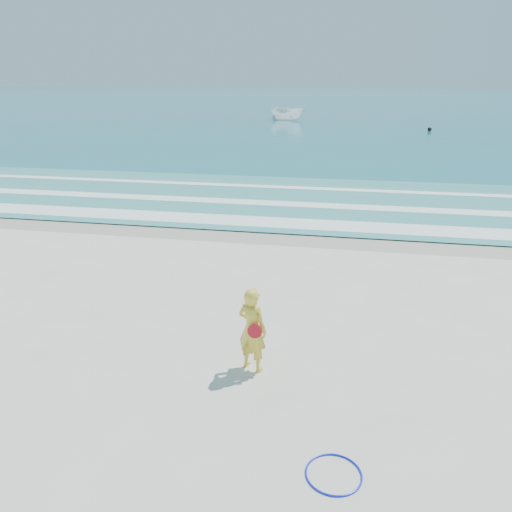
# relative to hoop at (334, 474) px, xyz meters

# --- Properties ---
(ground) EXTENTS (400.00, 400.00, 0.00)m
(ground) POSITION_rel_hoop_xyz_m (-2.88, 1.88, -0.01)
(ground) COLOR silver
(ground) RESTS_ON ground
(wet_sand) EXTENTS (400.00, 2.40, 0.00)m
(wet_sand) POSITION_rel_hoop_xyz_m (-2.88, 10.88, -0.01)
(wet_sand) COLOR #B2A893
(wet_sand) RESTS_ON ground
(ocean) EXTENTS (400.00, 190.00, 0.04)m
(ocean) POSITION_rel_hoop_xyz_m (-2.88, 106.88, 0.01)
(ocean) COLOR #19727F
(ocean) RESTS_ON ground
(shallow) EXTENTS (400.00, 10.00, 0.01)m
(shallow) POSITION_rel_hoop_xyz_m (-2.88, 15.88, 0.03)
(shallow) COLOR #59B7AD
(shallow) RESTS_ON ocean
(foam_near) EXTENTS (400.00, 1.40, 0.01)m
(foam_near) POSITION_rel_hoop_xyz_m (-2.88, 12.18, 0.04)
(foam_near) COLOR white
(foam_near) RESTS_ON shallow
(foam_mid) EXTENTS (400.00, 0.90, 0.01)m
(foam_mid) POSITION_rel_hoop_xyz_m (-2.88, 15.08, 0.04)
(foam_mid) COLOR white
(foam_mid) RESTS_ON shallow
(foam_far) EXTENTS (400.00, 0.60, 0.01)m
(foam_far) POSITION_rel_hoop_xyz_m (-2.88, 18.38, 0.04)
(foam_far) COLOR white
(foam_far) RESTS_ON shallow
(hoop) EXTENTS (0.93, 0.93, 0.03)m
(hoop) POSITION_rel_hoop_xyz_m (0.00, 0.00, 0.00)
(hoop) COLOR #0C1AD8
(hoop) RESTS_ON ground
(boat) EXTENTS (4.88, 3.12, 1.76)m
(boat) POSITION_rel_hoop_xyz_m (-7.94, 56.00, 0.91)
(boat) COLOR white
(boat) RESTS_ON ocean
(buoy) EXTENTS (0.40, 0.40, 0.40)m
(buoy) POSITION_rel_hoop_xyz_m (7.24, 46.38, 0.23)
(buoy) COLOR black
(buoy) RESTS_ON ocean
(woman) EXTENTS (0.71, 0.60, 1.65)m
(woman) POSITION_rel_hoop_xyz_m (-1.64, 2.44, 0.81)
(woman) COLOR yellow
(woman) RESTS_ON ground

